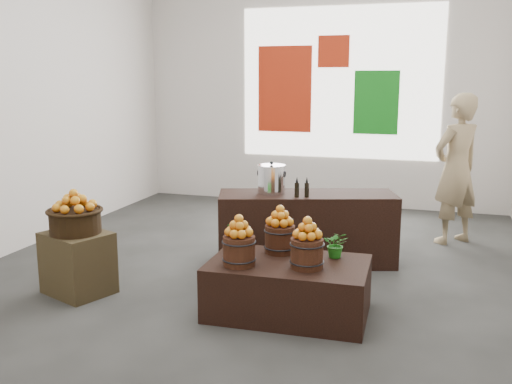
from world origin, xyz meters
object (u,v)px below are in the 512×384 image
(counter, at_px, (307,228))
(stock_pot_left, at_px, (271,180))
(shopper, at_px, (456,169))
(wicker_basket, at_px, (75,222))
(display_table, at_px, (288,288))
(crate, at_px, (78,263))

(counter, bearing_deg, stock_pot_left, 180.00)
(counter, bearing_deg, shopper, 22.41)
(wicker_basket, bearing_deg, display_table, 3.14)
(crate, relative_size, display_table, 0.44)
(counter, bearing_deg, crate, -158.36)
(stock_pot_left, xyz_separation_m, shopper, (2.00, 1.49, -0.01))
(crate, height_order, wicker_basket, wicker_basket)
(stock_pot_left, distance_m, shopper, 2.49)
(counter, height_order, shopper, shopper)
(crate, height_order, counter, counter)
(wicker_basket, relative_size, stock_pot_left, 1.60)
(display_table, xyz_separation_m, counter, (-0.16, 1.47, 0.16))
(crate, bearing_deg, shopper, 39.74)
(stock_pot_left, bearing_deg, display_table, -68.15)
(display_table, distance_m, shopper, 3.27)
(stock_pot_left, height_order, shopper, shopper)
(wicker_basket, relative_size, display_table, 0.35)
(shopper, bearing_deg, stock_pot_left, -7.61)
(wicker_basket, distance_m, display_table, 2.15)
(stock_pot_left, bearing_deg, wicker_basket, -136.62)
(display_table, bearing_deg, shopper, 60.98)
(crate, relative_size, wicker_basket, 1.25)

